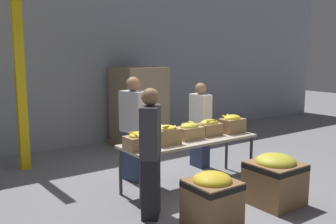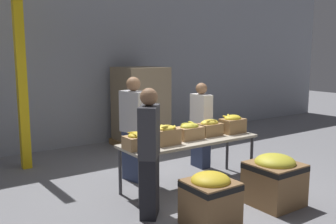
{
  "view_description": "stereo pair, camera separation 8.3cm",
  "coord_description": "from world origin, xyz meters",
  "views": [
    {
      "loc": [
        -3.58,
        -4.43,
        2.08
      ],
      "look_at": [
        -0.22,
        0.29,
        1.17
      ],
      "focal_mm": 40.0,
      "sensor_mm": 36.0,
      "label": 1
    },
    {
      "loc": [
        -3.51,
        -4.48,
        2.08
      ],
      "look_at": [
        -0.22,
        0.29,
        1.17
      ],
      "focal_mm": 40.0,
      "sensor_mm": 36.0,
      "label": 2
    }
  ],
  "objects": [
    {
      "name": "donation_bin_0",
      "position": [
        -0.65,
        -1.24,
        0.36
      ],
      "size": [
        0.57,
        0.57,
        0.67
      ],
      "color": "olive",
      "rests_on": "ground_plane"
    },
    {
      "name": "banana_box_1",
      "position": [
        -0.49,
        -0.04,
        0.9
      ],
      "size": [
        0.39,
        0.34,
        0.31
      ],
      "color": "tan",
      "rests_on": "sorting_table"
    },
    {
      "name": "banana_box_4",
      "position": [
        0.9,
        -0.01,
        0.91
      ],
      "size": [
        0.4,
        0.31,
        0.31
      ],
      "color": "#A37A4C",
      "rests_on": "sorting_table"
    },
    {
      "name": "support_pillar",
      "position": [
        -1.89,
        2.44,
        2.0
      ],
      "size": [
        0.16,
        0.16,
        4.0
      ],
      "color": "yellow",
      "rests_on": "ground_plane"
    },
    {
      "name": "banana_box_3",
      "position": [
        0.44,
        0.05,
        0.89
      ],
      "size": [
        0.38,
        0.26,
        0.28
      ],
      "color": "#A37A4C",
      "rests_on": "sorting_table"
    },
    {
      "name": "banana_box_0",
      "position": [
        -0.94,
        -0.04,
        0.87
      ],
      "size": [
        0.4,
        0.29,
        0.25
      ],
      "color": "tan",
      "rests_on": "sorting_table"
    },
    {
      "name": "wall_back",
      "position": [
        0.0,
        3.51,
        2.0
      ],
      "size": [
        16.0,
        0.08,
        4.0
      ],
      "color": "#9399A3",
      "rests_on": "ground_plane"
    },
    {
      "name": "banana_box_2",
      "position": [
        0.01,
        0.03,
        0.88
      ],
      "size": [
        0.4,
        0.3,
        0.27
      ],
      "color": "tan",
      "rests_on": "sorting_table"
    },
    {
      "name": "volunteer_1",
      "position": [
        0.79,
        0.69,
        0.77
      ],
      "size": [
        0.22,
        0.42,
        1.56
      ],
      "rotation": [
        0.0,
        0.0,
        -1.6
      ],
      "color": "#2D3856",
      "rests_on": "ground_plane"
    },
    {
      "name": "sorting_table",
      "position": [
        0.0,
        0.0,
        0.69
      ],
      "size": [
        2.27,
        0.7,
        0.75
      ],
      "color": "#B2A893",
      "rests_on": "ground_plane"
    },
    {
      "name": "ground_plane",
      "position": [
        0.0,
        0.0,
        0.0
      ],
      "size": [
        30.0,
        30.0,
        0.0
      ],
      "primitive_type": "plane",
      "color": "gray"
    },
    {
      "name": "volunteer_0",
      "position": [
        -0.58,
        0.74,
        0.85
      ],
      "size": [
        0.33,
        0.5,
        1.71
      ],
      "rotation": [
        0.0,
        0.0,
        -1.34
      ],
      "color": "#2D3856",
      "rests_on": "ground_plane"
    },
    {
      "name": "pallet_stack_0",
      "position": [
        0.71,
        2.73,
        0.88
      ],
      "size": [
        1.08,
        1.08,
        1.78
      ],
      "color": "olive",
      "rests_on": "ground_plane"
    },
    {
      "name": "donation_bin_1",
      "position": [
        0.51,
        -1.24,
        0.38
      ],
      "size": [
        0.66,
        0.66,
        0.71
      ],
      "color": "olive",
      "rests_on": "ground_plane"
    },
    {
      "name": "volunteer_2",
      "position": [
        -1.1,
        -0.58,
        0.82
      ],
      "size": [
        0.46,
        0.48,
        1.66
      ],
      "rotation": [
        0.0,
        0.0,
        0.87
      ],
      "color": "black",
      "rests_on": "ground_plane"
    }
  ]
}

